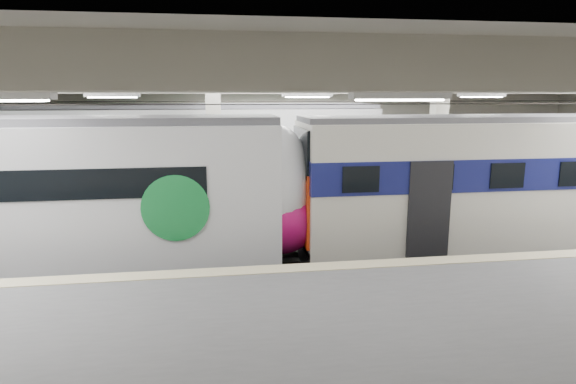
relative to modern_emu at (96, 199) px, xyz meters
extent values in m
cube|color=black|center=(6.23, 0.00, -2.21)|extent=(36.00, 24.00, 0.10)
cube|color=silver|center=(6.23, 0.00, 3.39)|extent=(36.00, 24.00, 0.20)
cube|color=beige|center=(6.23, 10.00, 0.59)|extent=(30.00, 0.10, 5.50)
cube|color=beige|center=(6.23, -10.00, 0.59)|extent=(30.00, 0.10, 5.50)
cube|color=#59595C|center=(6.23, -6.50, -1.61)|extent=(30.00, 7.00, 1.10)
cube|color=beige|center=(6.23, -3.25, -1.05)|extent=(30.00, 0.50, 0.02)
cube|color=beige|center=(3.23, 3.00, 0.59)|extent=(0.50, 0.50, 5.50)
cube|color=beige|center=(11.23, 3.00, 0.59)|extent=(0.50, 0.50, 5.50)
cube|color=beige|center=(6.23, 0.00, 3.09)|extent=(30.00, 18.00, 0.50)
cube|color=#59544C|center=(6.23, 0.00, -2.08)|extent=(30.00, 1.52, 0.16)
cube|color=#59544C|center=(6.23, 5.50, -2.08)|extent=(30.00, 1.52, 0.16)
cylinder|color=black|center=(6.23, 0.00, 2.54)|extent=(30.00, 0.03, 0.03)
cylinder|color=black|center=(6.23, 5.50, 2.54)|extent=(30.00, 0.03, 0.03)
cube|color=white|center=(6.23, -2.00, 2.76)|extent=(26.00, 8.40, 0.12)
cube|color=silver|center=(-1.20, 0.00, 0.18)|extent=(12.31, 2.75, 3.69)
ellipsoid|color=silver|center=(4.95, 0.00, 0.18)|extent=(2.18, 2.69, 3.62)
ellipsoid|color=#AA0E56|center=(5.07, 0.00, -0.63)|extent=(2.31, 2.75, 2.22)
cylinder|color=#178138|center=(2.24, -1.40, 0.00)|extent=(1.71, 0.06, 1.71)
cube|color=#4C4C51|center=(-1.20, 0.00, 2.13)|extent=(12.31, 2.25, 0.20)
cube|color=black|center=(-1.20, 0.00, -1.81)|extent=(12.31, 1.92, 0.70)
cube|color=beige|center=(12.22, 0.00, 0.18)|extent=(12.97, 2.84, 3.69)
cube|color=#131756|center=(12.22, 0.00, 0.63)|extent=(13.01, 2.90, 0.90)
cube|color=red|center=(5.69, 0.00, -0.33)|extent=(0.08, 2.42, 2.03)
cube|color=black|center=(5.69, 0.00, 1.22)|extent=(0.08, 2.28, 1.33)
cube|color=#4C4C51|center=(12.22, 0.00, 2.11)|extent=(12.97, 2.22, 0.16)
cube|color=black|center=(12.22, 0.00, -1.81)|extent=(12.97, 1.99, 0.70)
cube|color=silver|center=(2.23, 5.50, 0.30)|extent=(14.49, 2.92, 3.93)
cube|color=#178138|center=(2.23, 5.50, 0.82)|extent=(14.53, 2.98, 0.83)
cube|color=#4C4C51|center=(2.23, 5.50, 2.37)|extent=(14.49, 2.40, 0.16)
cube|color=black|center=(2.23, 5.50, -1.86)|extent=(14.49, 2.61, 0.60)
camera|label=1|loc=(3.34, -13.45, 2.81)|focal=30.00mm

